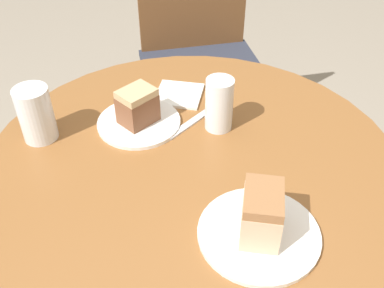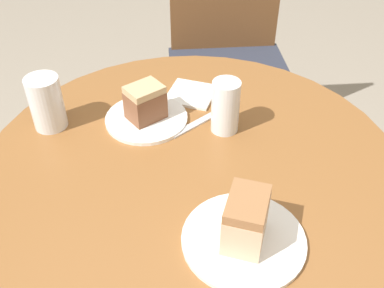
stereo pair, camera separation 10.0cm
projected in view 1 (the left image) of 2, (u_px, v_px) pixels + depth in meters
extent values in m
cylinder|color=brown|center=(192.00, 254.00, 1.26)|extent=(0.09, 0.09, 0.66)
cylinder|color=brown|center=(192.00, 162.00, 1.04)|extent=(0.96, 0.96, 0.03)
cylinder|color=brown|center=(161.00, 153.00, 1.79)|extent=(0.04, 0.04, 0.45)
cylinder|color=brown|center=(264.00, 138.00, 1.86)|extent=(0.04, 0.04, 0.45)
cylinder|color=brown|center=(148.00, 100.00, 2.08)|extent=(0.04, 0.04, 0.45)
cylinder|color=brown|center=(237.00, 89.00, 2.15)|extent=(0.04, 0.04, 0.45)
cube|color=#2D3342|center=(204.00, 71.00, 1.82)|extent=(0.52, 0.48, 0.03)
cylinder|color=white|center=(139.00, 122.00, 1.12)|extent=(0.21, 0.21, 0.01)
cylinder|color=white|center=(259.00, 234.00, 0.85)|extent=(0.23, 0.23, 0.01)
cube|color=brown|center=(138.00, 109.00, 1.10)|extent=(0.11, 0.11, 0.07)
cube|color=tan|center=(136.00, 94.00, 1.07)|extent=(0.11, 0.11, 0.02)
cube|color=beige|center=(261.00, 217.00, 0.82)|extent=(0.09, 0.12, 0.08)
cube|color=#9E6B42|center=(264.00, 198.00, 0.79)|extent=(0.09, 0.11, 0.02)
cylinder|color=silver|center=(219.00, 114.00, 1.09)|extent=(0.06, 0.06, 0.08)
cylinder|color=white|center=(219.00, 104.00, 1.08)|extent=(0.07, 0.07, 0.13)
cylinder|color=silver|center=(37.00, 119.00, 1.05)|extent=(0.07, 0.07, 0.10)
cylinder|color=white|center=(36.00, 114.00, 1.04)|extent=(0.08, 0.08, 0.14)
cube|color=white|center=(179.00, 94.00, 1.22)|extent=(0.15, 0.15, 0.01)
cube|color=silver|center=(190.00, 123.00, 1.12)|extent=(0.13, 0.12, 0.00)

